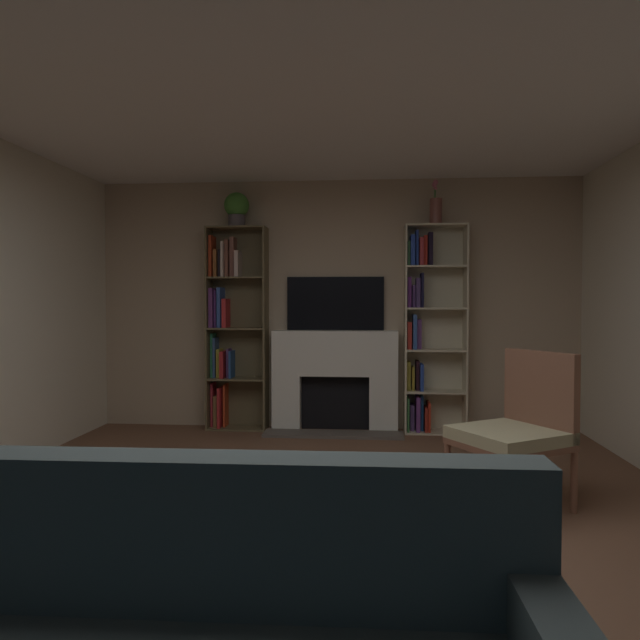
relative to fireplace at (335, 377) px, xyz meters
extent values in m
plane|color=brown|center=(0.00, -3.15, -0.56)|extent=(7.84, 7.84, 0.00)
cube|color=tan|center=(0.00, 0.15, 0.76)|extent=(5.18, 0.06, 2.63)
cube|color=white|center=(0.00, -3.15, 2.10)|extent=(5.18, 6.65, 0.06)
cube|color=white|center=(-0.51, 0.00, -0.27)|extent=(0.29, 0.24, 0.57)
cube|color=white|center=(0.51, 0.00, -0.27)|extent=(0.29, 0.24, 0.57)
cube|color=white|center=(0.00, 0.00, 0.25)|extent=(1.30, 0.24, 0.47)
cube|color=black|center=(0.00, 0.08, -0.27)|extent=(0.72, 0.08, 0.57)
cube|color=#5C544D|center=(0.00, -0.27, -0.54)|extent=(1.40, 0.30, 0.03)
cube|color=black|center=(0.00, 0.09, 0.77)|extent=(1.02, 0.06, 0.56)
cube|color=brown|center=(-1.33, -0.02, 0.51)|extent=(0.02, 0.28, 2.13)
cube|color=brown|center=(-0.73, -0.02, 0.51)|extent=(0.02, 0.28, 2.13)
cube|color=brown|center=(-1.03, 0.11, 0.51)|extent=(0.63, 0.02, 2.13)
cube|color=brown|center=(-1.03, -0.02, -0.55)|extent=(0.59, 0.28, 0.02)
cube|color=#B62C37|center=(-1.30, 0.02, -0.31)|extent=(0.02, 0.16, 0.46)
cube|color=brown|center=(-1.26, 0.01, -0.37)|extent=(0.04, 0.18, 0.33)
cube|color=red|center=(-1.21, -0.01, -0.33)|extent=(0.03, 0.23, 0.42)
cube|color=#BD3B1C|center=(-1.17, 0.02, -0.31)|extent=(0.02, 0.17, 0.45)
cube|color=brown|center=(-1.03, -0.02, -0.02)|extent=(0.59, 0.28, 0.02)
cube|color=#2D7D4F|center=(-1.30, 0.02, 0.22)|extent=(0.02, 0.16, 0.47)
cube|color=#354E7E|center=(-1.27, 0.01, 0.20)|extent=(0.02, 0.19, 0.42)
cube|color=olive|center=(-1.23, 0.01, 0.14)|extent=(0.03, 0.18, 0.30)
cube|color=#A92126|center=(-1.18, -0.01, 0.13)|extent=(0.04, 0.23, 0.28)
cube|color=#5D386D|center=(-1.13, 0.02, 0.14)|extent=(0.02, 0.16, 0.30)
cube|color=#274D8E|center=(-1.10, 0.00, 0.13)|extent=(0.02, 0.21, 0.28)
cube|color=brown|center=(-1.03, -0.02, 0.51)|extent=(0.59, 0.28, 0.02)
cube|color=#66326D|center=(-1.29, -0.01, 0.73)|extent=(0.04, 0.22, 0.41)
cube|color=#5E3075|center=(-1.26, 0.01, 0.71)|extent=(0.02, 0.18, 0.39)
cube|color=#32509A|center=(-1.21, -0.01, 0.73)|extent=(0.04, 0.22, 0.42)
cube|color=#B8292D|center=(-1.16, 0.00, 0.67)|extent=(0.04, 0.22, 0.30)
cube|color=brown|center=(-1.03, -0.02, 1.04)|extent=(0.59, 0.28, 0.02)
cube|color=#B1351B|center=(-1.30, 0.00, 1.27)|extent=(0.03, 0.21, 0.43)
cube|color=#965227|center=(-1.25, 0.00, 1.20)|extent=(0.03, 0.20, 0.29)
cube|color=black|center=(-1.21, 0.01, 1.19)|extent=(0.03, 0.19, 0.29)
cube|color=beige|center=(-1.17, -0.01, 1.23)|extent=(0.02, 0.24, 0.37)
cube|color=brown|center=(-1.13, 0.01, 1.25)|extent=(0.03, 0.19, 0.39)
cube|color=brown|center=(-1.08, 0.02, 1.26)|extent=(0.04, 0.16, 0.42)
cube|color=beige|center=(-1.02, 0.00, 1.19)|extent=(0.04, 0.22, 0.27)
cube|color=brown|center=(-1.03, -0.02, 1.57)|extent=(0.59, 0.28, 0.02)
cube|color=beige|center=(0.73, -0.03, 0.51)|extent=(0.02, 0.30, 2.13)
cube|color=beige|center=(1.33, -0.03, 0.51)|extent=(0.02, 0.30, 2.13)
cube|color=beige|center=(1.03, 0.11, 0.51)|extent=(0.63, 0.02, 2.13)
cube|color=beige|center=(1.03, -0.03, -0.55)|extent=(0.59, 0.30, 0.02)
cube|color=#356B3A|center=(0.76, -0.02, -0.36)|extent=(0.02, 0.25, 0.34)
cube|color=#5E4079|center=(0.80, 0.02, -0.40)|extent=(0.04, 0.17, 0.26)
cube|color=#623278|center=(0.86, -0.02, -0.36)|extent=(0.04, 0.25, 0.35)
cube|color=#1D4C89|center=(0.90, 0.02, -0.35)|extent=(0.03, 0.17, 0.36)
cube|color=#A5281C|center=(0.94, -0.02, -0.42)|extent=(0.03, 0.24, 0.24)
cube|color=red|center=(0.97, -0.02, -0.39)|extent=(0.02, 0.24, 0.30)
cube|color=beige|center=(1.03, -0.03, -0.13)|extent=(0.59, 0.30, 0.02)
cube|color=olive|center=(0.76, 0.01, 0.03)|extent=(0.04, 0.18, 0.29)
cube|color=olive|center=(0.81, 0.02, 0.00)|extent=(0.02, 0.17, 0.24)
cube|color=black|center=(0.86, 0.02, 0.03)|extent=(0.03, 0.17, 0.30)
cube|color=#233E99|center=(0.89, -0.01, 0.02)|extent=(0.03, 0.22, 0.27)
cube|color=beige|center=(1.03, -0.03, 0.30)|extent=(0.59, 0.30, 0.02)
cube|color=#B52B23|center=(0.77, -0.01, 0.44)|extent=(0.04, 0.22, 0.28)
cube|color=#325499|center=(0.82, -0.01, 0.48)|extent=(0.04, 0.23, 0.35)
cube|color=#613772|center=(0.87, 0.02, 0.46)|extent=(0.04, 0.16, 0.30)
cube|color=beige|center=(1.03, -0.03, 0.72)|extent=(0.59, 0.30, 0.02)
cube|color=#5C2770|center=(0.76, 0.00, 0.89)|extent=(0.04, 0.20, 0.31)
cube|color=#53356D|center=(0.81, 0.02, 0.85)|extent=(0.03, 0.17, 0.23)
cube|color=#593F77|center=(0.86, 0.02, 0.88)|extent=(0.04, 0.17, 0.30)
cube|color=black|center=(0.89, -0.02, 0.91)|extent=(0.02, 0.25, 0.35)
cube|color=beige|center=(1.03, -0.03, 1.15)|extent=(0.59, 0.30, 0.02)
cube|color=#38663C|center=(0.76, -0.01, 1.28)|extent=(0.02, 0.22, 0.25)
cube|color=#213A99|center=(0.80, -0.02, 1.31)|extent=(0.04, 0.25, 0.31)
cube|color=navy|center=(0.84, 0.00, 1.34)|extent=(0.02, 0.20, 0.36)
cube|color=#A93037|center=(0.88, 0.00, 1.30)|extent=(0.04, 0.21, 0.28)
cube|color=#A6251B|center=(0.93, 0.02, 1.31)|extent=(0.04, 0.18, 0.31)
cube|color=black|center=(0.98, 0.01, 1.33)|extent=(0.04, 0.18, 0.34)
cube|color=beige|center=(1.03, -0.03, 1.57)|extent=(0.59, 0.30, 0.02)
cylinder|color=#554C51|center=(-1.03, -0.03, 1.64)|extent=(0.18, 0.18, 0.12)
sphere|color=#41802E|center=(-1.03, -0.03, 1.80)|extent=(0.26, 0.26, 0.26)
cylinder|color=brown|center=(1.03, -0.03, 1.71)|extent=(0.13, 0.13, 0.26)
cylinder|color=#4C7F3F|center=(1.01, -0.03, 1.91)|extent=(0.01, 0.01, 0.14)
sphere|color=#D8708D|center=(1.01, -0.03, 1.98)|extent=(0.05, 0.05, 0.05)
cylinder|color=#4C7F3F|center=(1.02, -0.02, 1.89)|extent=(0.01, 0.01, 0.11)
sphere|color=#D8708D|center=(1.02, -0.02, 1.94)|extent=(0.04, 0.04, 0.04)
cylinder|color=#4C7F3F|center=(1.03, -0.03, 1.92)|extent=(0.01, 0.01, 0.17)
sphere|color=#D8708D|center=(1.03, -0.03, 2.00)|extent=(0.05, 0.05, 0.05)
cube|color=#4D5A5B|center=(-0.12, -4.51, 0.12)|extent=(1.99, 0.19, 0.44)
cylinder|color=brown|center=(1.66, -2.31, -0.34)|extent=(0.04, 0.04, 0.44)
cylinder|color=brown|center=(1.37, -1.85, -0.34)|extent=(0.04, 0.04, 0.44)
cylinder|color=brown|center=(1.18, -2.61, -0.34)|extent=(0.04, 0.04, 0.44)
cylinder|color=brown|center=(0.89, -2.15, -0.34)|extent=(0.04, 0.04, 0.44)
cube|color=tan|center=(1.27, -2.23, -0.08)|extent=(0.84, 0.83, 0.08)
cube|color=brown|center=(1.27, -2.23, -0.14)|extent=(0.84, 0.83, 0.04)
cube|color=brown|center=(1.51, -2.08, 0.17)|extent=(0.37, 0.53, 0.58)
cube|color=brown|center=(-0.12, -3.68, -0.12)|extent=(0.83, 0.44, 0.04)
cylinder|color=brown|center=(-0.51, -3.87, -0.35)|extent=(0.05, 0.05, 0.42)
cylinder|color=brown|center=(0.27, -3.87, -0.35)|extent=(0.05, 0.05, 0.42)
cylinder|color=brown|center=(-0.51, -3.49, -0.35)|extent=(0.05, 0.05, 0.42)
cylinder|color=brown|center=(0.27, -3.49, -0.35)|extent=(0.05, 0.05, 0.42)
camera|label=1|loc=(0.37, -6.16, 0.79)|focal=33.27mm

